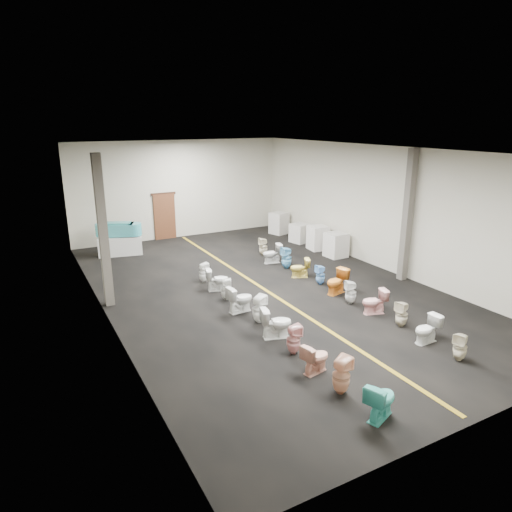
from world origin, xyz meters
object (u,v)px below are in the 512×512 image
at_px(toilet_left_2, 316,358).
at_px(toilet_right_4, 351,292).
at_px(toilet_left_7, 226,289).
at_px(toilet_right_8, 287,258).
at_px(appliance_crate_a, 336,245).
at_px(toilet_left_6, 240,299).
at_px(toilet_right_0, 460,347).
at_px(toilet_right_7, 300,268).
at_px(appliance_crate_d, 279,223).
at_px(toilet_left_5, 259,309).
at_px(toilet_left_0, 381,400).
at_px(toilet_right_10, 263,247).
at_px(bathtub, 119,229).
at_px(toilet_right_5, 337,282).
at_px(toilet_left_8, 217,280).
at_px(toilet_right_3, 374,302).
at_px(appliance_crate_c, 300,233).
at_px(toilet_left_1, 341,375).
at_px(appliance_crate_b, 318,238).
at_px(toilet_left_3, 294,339).
at_px(display_table, 120,245).
at_px(toilet_right_6, 320,275).
at_px(toilet_left_4, 276,323).
at_px(toilet_right_2, 402,314).
at_px(toilet_left_9, 204,272).
at_px(toilet_right_1, 427,329).

distance_m(toilet_left_2, toilet_right_4, 4.22).
distance_m(toilet_left_7, toilet_right_8, 3.75).
distance_m(appliance_crate_a, toilet_left_6, 6.70).
bearing_deg(toilet_right_0, toilet_right_7, 160.89).
bearing_deg(appliance_crate_d, toilet_left_5, -124.13).
relative_size(toilet_left_0, toilet_right_10, 1.01).
bearing_deg(bathtub, appliance_crate_d, 22.74).
bearing_deg(toilet_right_5, toilet_left_8, -136.84).
distance_m(appliance_crate_d, toilet_right_3, 9.92).
xyz_separation_m(appliance_crate_c, toilet_right_5, (-2.55, -5.94, -0.02)).
height_order(toilet_right_4, toilet_right_8, toilet_right_8).
distance_m(appliance_crate_d, toilet_right_5, 8.21).
bearing_deg(toilet_right_5, bathtub, -161.09).
bearing_deg(toilet_right_4, toilet_right_3, 27.04).
bearing_deg(toilet_right_0, appliance_crate_a, 142.37).
bearing_deg(toilet_right_0, toilet_left_1, -113.57).
height_order(appliance_crate_b, toilet_left_6, appliance_crate_b).
relative_size(toilet_left_3, toilet_right_7, 1.07).
distance_m(toilet_right_0, toilet_right_10, 9.61).
xyz_separation_m(display_table, appliance_crate_a, (7.66, -4.54, 0.11)).
bearing_deg(toilet_left_6, appliance_crate_a, -66.27).
distance_m(bathtub, appliance_crate_b, 8.35).
bearing_deg(display_table, toilet_right_7, -50.32).
distance_m(appliance_crate_b, toilet_right_0, 9.71).
height_order(toilet_left_8, toilet_right_3, toilet_left_8).
height_order(appliance_crate_b, toilet_right_6, appliance_crate_b).
bearing_deg(appliance_crate_c, toilet_right_0, -104.13).
height_order(toilet_left_4, toilet_right_7, toilet_left_4).
height_order(toilet_left_3, toilet_left_7, toilet_left_3).
xyz_separation_m(appliance_crate_a, toilet_left_4, (-5.83, -5.05, -0.09)).
bearing_deg(toilet_right_0, toilet_left_4, -153.16).
distance_m(toilet_left_3, toilet_left_8, 4.75).
bearing_deg(toilet_right_2, bathtub, -163.91).
bearing_deg(toilet_left_9, toilet_right_3, -147.51).
bearing_deg(toilet_left_2, toilet_left_5, -14.79).
xyz_separation_m(display_table, toilet_left_6, (1.74, -7.68, 0.01)).
relative_size(toilet_left_5, toilet_right_5, 0.99).
height_order(toilet_left_0, toilet_left_8, toilet_left_0).
relative_size(toilet_left_5, toilet_right_7, 1.15).
bearing_deg(toilet_right_7, toilet_right_5, 27.71).
relative_size(display_table, appliance_crate_a, 1.75).
height_order(appliance_crate_d, toilet_left_4, appliance_crate_d).
bearing_deg(toilet_right_2, toilet_right_0, -14.33).
bearing_deg(toilet_left_5, toilet_right_3, -129.74).
relative_size(toilet_left_1, toilet_left_8, 1.09).
height_order(display_table, appliance_crate_b, appliance_crate_b).
height_order(toilet_left_3, toilet_left_4, toilet_left_4).
bearing_deg(bathtub, toilet_right_5, -33.78).
xyz_separation_m(toilet_left_0, toilet_right_1, (3.15, 1.73, -0.02)).
distance_m(bathtub, toilet_left_1, 12.50).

